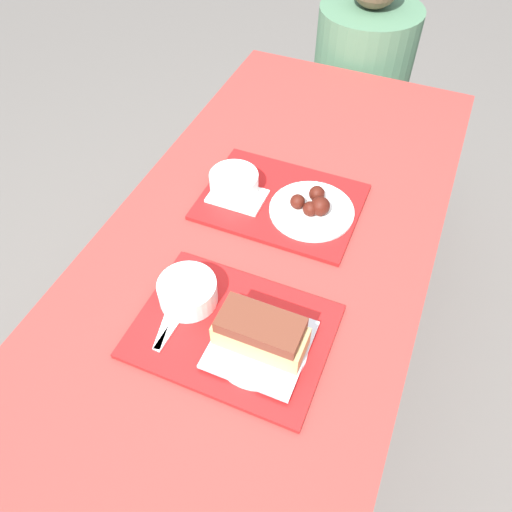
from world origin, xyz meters
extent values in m
plane|color=#605B56|center=(0.00, 0.00, 0.00)|extent=(12.00, 12.00, 0.00)
cube|color=maroon|center=(0.00, 0.00, 0.76)|extent=(0.78, 1.83, 0.04)
cylinder|color=maroon|center=(-0.33, 0.84, 0.37)|extent=(0.07, 0.07, 0.74)
cylinder|color=maroon|center=(0.33, 0.84, 0.37)|extent=(0.07, 0.07, 0.74)
cube|color=maroon|center=(0.00, 1.14, 0.41)|extent=(0.74, 0.28, 0.04)
cylinder|color=maroon|center=(-0.31, 1.14, 0.19)|extent=(0.06, 0.06, 0.39)
cylinder|color=maroon|center=(0.31, 1.14, 0.19)|extent=(0.06, 0.06, 0.39)
cube|color=red|center=(0.04, -0.20, 0.78)|extent=(0.40, 0.30, 0.01)
cube|color=red|center=(-0.01, 0.20, 0.78)|extent=(0.40, 0.30, 0.01)
cylinder|color=white|center=(-0.08, -0.17, 0.82)|extent=(0.13, 0.13, 0.06)
cylinder|color=beige|center=(-0.08, -0.17, 0.84)|extent=(0.11, 0.11, 0.01)
cylinder|color=white|center=(0.10, -0.22, 0.79)|extent=(0.19, 0.19, 0.01)
cube|color=silver|center=(0.10, -0.22, 0.80)|extent=(0.19, 0.19, 0.01)
cube|color=tan|center=(0.10, -0.22, 0.83)|extent=(0.18, 0.08, 0.05)
cube|color=brown|center=(0.10, -0.22, 0.87)|extent=(0.16, 0.08, 0.03)
cube|color=white|center=(-0.10, -0.23, 0.79)|extent=(0.05, 0.17, 0.00)
cube|color=white|center=(-0.08, -0.23, 0.79)|extent=(0.02, 0.17, 0.00)
cube|color=#3F3F47|center=(0.05, -0.14, 0.79)|extent=(0.04, 0.03, 0.01)
cylinder|color=white|center=(-0.14, 0.18, 0.82)|extent=(0.13, 0.13, 0.06)
cylinder|color=beige|center=(-0.14, 0.18, 0.84)|extent=(0.11, 0.11, 0.01)
cylinder|color=white|center=(0.08, 0.19, 0.79)|extent=(0.21, 0.21, 0.01)
sphere|color=#42140C|center=(0.10, 0.18, 0.82)|extent=(0.05, 0.05, 0.05)
sphere|color=#42140C|center=(0.07, 0.23, 0.82)|extent=(0.04, 0.04, 0.04)
sphere|color=#42140C|center=(0.04, 0.18, 0.82)|extent=(0.04, 0.04, 0.04)
sphere|color=#42140C|center=(0.08, 0.17, 0.82)|extent=(0.04, 0.04, 0.04)
cube|color=white|center=(-0.12, 0.16, 0.79)|extent=(0.14, 0.10, 0.01)
cylinder|color=#477051|center=(-0.03, 1.14, 0.66)|extent=(0.37, 0.37, 0.48)
camera|label=1|loc=(0.29, -0.70, 1.68)|focal=35.00mm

